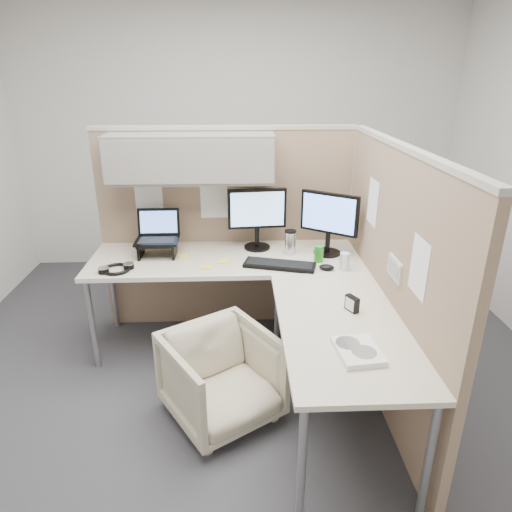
{
  "coord_description": "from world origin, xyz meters",
  "views": [
    {
      "loc": [
        -0.02,
        -2.58,
        2.0
      ],
      "look_at": [
        0.1,
        0.25,
        0.85
      ],
      "focal_mm": 32.0,
      "sensor_mm": 36.0,
      "label": 1
    }
  ],
  "objects_px": {
    "monitor_left": "(257,214)",
    "desk": "(261,286)",
    "office_chair": "(222,373)",
    "keyboard": "(280,265)"
  },
  "relations": [
    {
      "from": "monitor_left",
      "to": "desk",
      "type": "bearing_deg",
      "value": -95.45
    },
    {
      "from": "office_chair",
      "to": "keyboard",
      "type": "xyz_separation_m",
      "value": [
        0.4,
        0.64,
        0.43
      ]
    },
    {
      "from": "desk",
      "to": "monitor_left",
      "type": "relative_size",
      "value": 4.29
    },
    {
      "from": "desk",
      "to": "office_chair",
      "type": "bearing_deg",
      "value": -121.4
    },
    {
      "from": "office_chair",
      "to": "keyboard",
      "type": "relative_size",
      "value": 1.25
    },
    {
      "from": "desk",
      "to": "office_chair",
      "type": "height_order",
      "value": "desk"
    },
    {
      "from": "desk",
      "to": "keyboard",
      "type": "bearing_deg",
      "value": 56.3
    },
    {
      "from": "desk",
      "to": "monitor_left",
      "type": "height_order",
      "value": "monitor_left"
    },
    {
      "from": "keyboard",
      "to": "desk",
      "type": "bearing_deg",
      "value": -108.03
    },
    {
      "from": "office_chair",
      "to": "monitor_left",
      "type": "bearing_deg",
      "value": 43.28
    }
  ]
}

